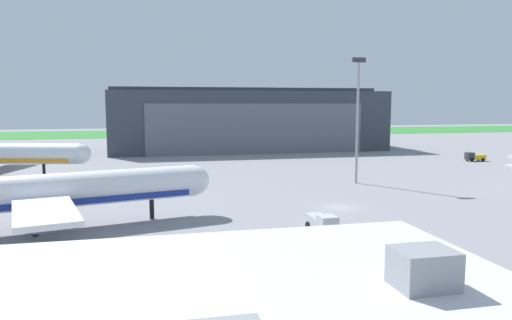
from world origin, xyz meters
TOP-DOWN VIEW (x-y plane):
  - ground_plane at (0.00, 0.00)m, footprint 440.00×440.00m
  - grass_field_strip at (0.00, 170.03)m, footprint 440.00×56.00m
  - maintenance_hangar at (5.02, 84.42)m, footprint 80.57×29.57m
  - airliner_near_right at (-36.15, -3.76)m, footprint 36.87×30.43m
  - fuel_bowser at (52.94, 41.97)m, footprint 4.89×2.54m
  - baggage_tug at (-6.82, -11.80)m, footprint 2.44×5.19m
  - apron_light_mast at (10.83, 18.16)m, footprint 2.40×0.50m

SIDE VIEW (x-z plane):
  - ground_plane at x=0.00m, z-range 0.00..0.00m
  - grass_field_strip at x=0.00m, z-range 0.00..0.08m
  - fuel_bowser at x=52.94m, z-range 0.01..2.15m
  - baggage_tug at x=-6.82m, z-range 0.05..2.31m
  - airliner_near_right at x=-36.15m, z-range -2.28..10.75m
  - maintenance_hangar at x=5.02m, z-range -0.46..18.30m
  - apron_light_mast at x=10.83m, z-range 1.68..23.61m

